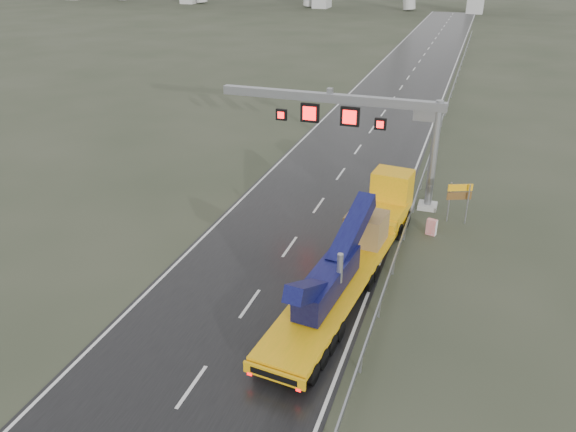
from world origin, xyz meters
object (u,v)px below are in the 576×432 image
at_px(heavy_haul_truck, 359,242).
at_px(striped_barrier, 432,227).
at_px(sign_gantry, 361,119).
at_px(exit_sign_pair, 459,195).

height_order(heavy_haul_truck, striped_barrier, heavy_haul_truck).
height_order(sign_gantry, heavy_haul_truck, sign_gantry).
distance_m(sign_gantry, heavy_haul_truck, 10.11).
bearing_deg(heavy_haul_truck, striped_barrier, 63.80).
relative_size(sign_gantry, heavy_haul_truck, 0.85).
xyz_separation_m(heavy_haul_truck, exit_sign_pair, (4.60, 7.47, 0.25)).
relative_size(sign_gantry, striped_barrier, 14.94).
relative_size(sign_gantry, exit_sign_pair, 5.67).
bearing_deg(striped_barrier, heavy_haul_truck, -106.32).
relative_size(heavy_haul_truck, exit_sign_pair, 6.68).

